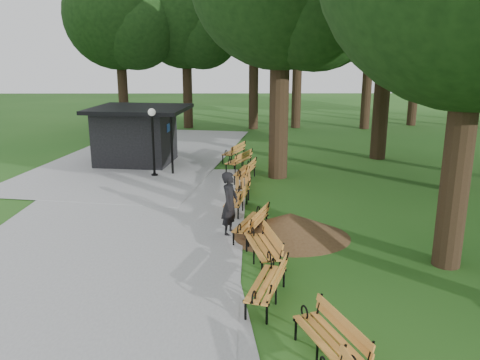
{
  "coord_description": "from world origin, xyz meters",
  "views": [
    {
      "loc": [
        -0.26,
        -10.53,
        5.31
      ],
      "look_at": [
        -0.13,
        5.12,
        1.1
      ],
      "focal_mm": 36.73,
      "sensor_mm": 36.0,
      "label": 1
    }
  ],
  "objects_px": {
    "bench_2": "(266,284)",
    "bench_5": "(236,199)",
    "bench_1": "(329,341)",
    "person": "(230,204)",
    "dirt_mound": "(290,225)",
    "bench_8": "(239,160)",
    "bench_4": "(251,223)",
    "bench_3": "(262,247)",
    "bench_7": "(245,171)",
    "kiosk": "(135,135)",
    "bench_9": "(234,152)",
    "bench_6": "(242,183)",
    "lamp_post": "(152,127)"
  },
  "relations": [
    {
      "from": "dirt_mound",
      "to": "bench_6",
      "type": "xyz_separation_m",
      "value": [
        -1.34,
        4.38,
        0.08
      ]
    },
    {
      "from": "bench_5",
      "to": "bench_6",
      "type": "distance_m",
      "value": 2.09
    },
    {
      "from": "lamp_post",
      "to": "bench_2",
      "type": "relative_size",
      "value": 1.53
    },
    {
      "from": "bench_3",
      "to": "bench_9",
      "type": "height_order",
      "value": "same"
    },
    {
      "from": "bench_3",
      "to": "bench_5",
      "type": "distance_m",
      "value": 4.17
    },
    {
      "from": "person",
      "to": "bench_4",
      "type": "bearing_deg",
      "value": -91.26
    },
    {
      "from": "kiosk",
      "to": "bench_1",
      "type": "relative_size",
      "value": 2.27
    },
    {
      "from": "bench_5",
      "to": "bench_3",
      "type": "bearing_deg",
      "value": 20.04
    },
    {
      "from": "dirt_mound",
      "to": "bench_5",
      "type": "bearing_deg",
      "value": 124.14
    },
    {
      "from": "dirt_mound",
      "to": "bench_7",
      "type": "bearing_deg",
      "value": 100.93
    },
    {
      "from": "bench_3",
      "to": "bench_8",
      "type": "distance_m",
      "value": 9.98
    },
    {
      "from": "person",
      "to": "bench_6",
      "type": "distance_m",
      "value": 4.21
    },
    {
      "from": "person",
      "to": "bench_9",
      "type": "height_order",
      "value": "person"
    },
    {
      "from": "bench_2",
      "to": "person",
      "type": "bearing_deg",
      "value": -151.25
    },
    {
      "from": "bench_2",
      "to": "bench_5",
      "type": "distance_m",
      "value": 6.16
    },
    {
      "from": "bench_6",
      "to": "bench_1",
      "type": "bearing_deg",
      "value": 7.43
    },
    {
      "from": "bench_1",
      "to": "bench_5",
      "type": "relative_size",
      "value": 1.0
    },
    {
      "from": "bench_7",
      "to": "bench_9",
      "type": "xyz_separation_m",
      "value": [
        -0.48,
        3.81,
        0.0
      ]
    },
    {
      "from": "person",
      "to": "dirt_mound",
      "type": "distance_m",
      "value": 1.86
    },
    {
      "from": "dirt_mound",
      "to": "bench_1",
      "type": "relative_size",
      "value": 1.55
    },
    {
      "from": "kiosk",
      "to": "bench_1",
      "type": "height_order",
      "value": "kiosk"
    },
    {
      "from": "bench_7",
      "to": "bench_9",
      "type": "distance_m",
      "value": 3.84
    },
    {
      "from": "bench_1",
      "to": "bench_7",
      "type": "bearing_deg",
      "value": 166.19
    },
    {
      "from": "person",
      "to": "bench_1",
      "type": "distance_m",
      "value": 6.42
    },
    {
      "from": "dirt_mound",
      "to": "bench_3",
      "type": "height_order",
      "value": "bench_3"
    },
    {
      "from": "kiosk",
      "to": "bench_6",
      "type": "bearing_deg",
      "value": -38.23
    },
    {
      "from": "bench_3",
      "to": "bench_8",
      "type": "bearing_deg",
      "value": 171.5
    },
    {
      "from": "bench_6",
      "to": "bench_8",
      "type": "bearing_deg",
      "value": -178.52
    },
    {
      "from": "dirt_mound",
      "to": "bench_5",
      "type": "height_order",
      "value": "bench_5"
    },
    {
      "from": "dirt_mound",
      "to": "bench_8",
      "type": "distance_m",
      "value": 8.27
    },
    {
      "from": "dirt_mound",
      "to": "bench_1",
      "type": "distance_m",
      "value": 5.93
    },
    {
      "from": "person",
      "to": "kiosk",
      "type": "bearing_deg",
      "value": 45.77
    },
    {
      "from": "bench_4",
      "to": "bench_3",
      "type": "bearing_deg",
      "value": 28.46
    },
    {
      "from": "dirt_mound",
      "to": "bench_4",
      "type": "distance_m",
      "value": 1.14
    },
    {
      "from": "kiosk",
      "to": "bench_9",
      "type": "xyz_separation_m",
      "value": [
        4.61,
        0.55,
        -0.91
      ]
    },
    {
      "from": "kiosk",
      "to": "bench_4",
      "type": "bearing_deg",
      "value": -53.89
    },
    {
      "from": "bench_4",
      "to": "bench_2",
      "type": "bearing_deg",
      "value": 24.11
    },
    {
      "from": "kiosk",
      "to": "lamp_post",
      "type": "xyz_separation_m",
      "value": [
        1.24,
        -2.47,
        0.77
      ]
    },
    {
      "from": "lamp_post",
      "to": "bench_9",
      "type": "relative_size",
      "value": 1.53
    },
    {
      "from": "bench_1",
      "to": "person",
      "type": "bearing_deg",
      "value": 176.55
    },
    {
      "from": "dirt_mound",
      "to": "bench_9",
      "type": "height_order",
      "value": "bench_9"
    },
    {
      "from": "bench_4",
      "to": "bench_8",
      "type": "bearing_deg",
      "value": -156.98
    },
    {
      "from": "bench_4",
      "to": "bench_9",
      "type": "xyz_separation_m",
      "value": [
        -0.54,
        10.05,
        0.0
      ]
    },
    {
      "from": "bench_3",
      "to": "bench_9",
      "type": "distance_m",
      "value": 11.88
    },
    {
      "from": "bench_3",
      "to": "person",
      "type": "bearing_deg",
      "value": -169.04
    },
    {
      "from": "dirt_mound",
      "to": "bench_5",
      "type": "relative_size",
      "value": 1.55
    },
    {
      "from": "bench_5",
      "to": "bench_6",
      "type": "relative_size",
      "value": 1.0
    },
    {
      "from": "bench_7",
      "to": "bench_8",
      "type": "bearing_deg",
      "value": -157.63
    },
    {
      "from": "person",
      "to": "bench_7",
      "type": "xyz_separation_m",
      "value": [
        0.55,
        6.01,
        -0.51
      ]
    },
    {
      "from": "dirt_mound",
      "to": "bench_4",
      "type": "height_order",
      "value": "bench_4"
    }
  ]
}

